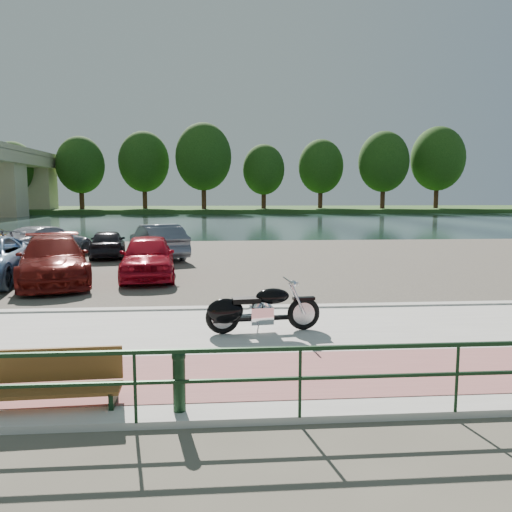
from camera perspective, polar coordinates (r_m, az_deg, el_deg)
The scene contains 17 objects.
ground at distance 10.29m, azimuth 1.33°, elevation -8.97°, with size 200.00×200.00×0.00m, color #595447.
promenade at distance 9.32m, azimuth 1.95°, elevation -10.38°, with size 60.00×6.00×0.10m, color #B5B2AB.
pink_path at distance 7.89m, azimuth 3.19°, elevation -13.26°, with size 60.00×2.00×0.01m, color #955455.
kerb at distance 12.20m, azimuth 0.39°, elevation -6.06°, with size 60.00×0.30×0.14m, color #B5B2AB.
parking_lot at distance 21.05m, azimuth -1.65°, elevation -0.60°, with size 60.00×18.00×0.04m, color #423C35.
river at distance 49.92m, azimuth -3.25°, elevation 3.86°, with size 120.00×40.00×0.00m, color #172A29.
far_bank at distance 81.88m, azimuth -3.71°, elevation 5.34°, with size 120.00×24.00×0.60m, color #234819.
railing at distance 6.27m, azimuth 5.07°, elevation -12.16°, with size 24.04×0.05×0.90m.
bollards at distance 6.59m, azimuth -10.28°, elevation -13.54°, with size 10.68×0.18×0.81m.
far_trees at distance 75.95m, azimuth -0.35°, elevation 10.64°, with size 70.25×10.68×12.52m.
motorcycle at distance 9.97m, azimuth -0.35°, elevation -6.16°, with size 2.33×0.75×1.05m.
park_bench at distance 7.25m, azimuth -22.35°, elevation -12.97°, with size 1.82×0.53×0.72m.
car_3 at distance 16.92m, azimuth -22.16°, elevation -0.43°, with size 2.07×5.10×1.48m, color maroon.
car_4 at distance 17.01m, azimuth -12.27°, elevation -0.07°, with size 1.72×4.27×1.46m, color #AB0B1D.
car_7 at distance 23.87m, azimuth -22.82°, elevation 1.52°, with size 1.98×4.87×1.41m, color #9F9EA7.
car_8 at distance 23.11m, azimuth -16.59°, elevation 1.41°, with size 1.47×3.66×1.25m, color black.
car_9 at distance 22.25m, azimuth -11.17°, elevation 1.67°, with size 1.58×4.53×1.49m, color slate.
Camera 1 is at (-0.99, -9.83, 2.86)m, focal length 35.00 mm.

